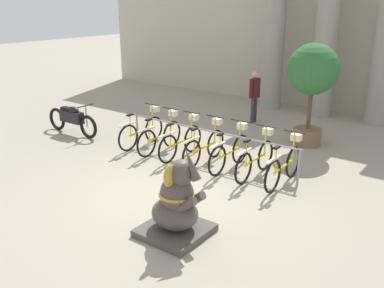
{
  "coord_description": "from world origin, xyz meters",
  "views": [
    {
      "loc": [
        4.73,
        -5.8,
        3.61
      ],
      "look_at": [
        0.16,
        0.37,
        1.0
      ],
      "focal_mm": 40.0,
      "sensor_mm": 36.0,
      "label": 1
    }
  ],
  "objects_px": {
    "bicycle_3": "(205,146)",
    "person_pedestrian": "(255,92)",
    "bicycle_0": "(142,130)",
    "bicycle_1": "(161,136)",
    "bicycle_6": "(284,165)",
    "motorcycle": "(72,119)",
    "potted_tree": "(313,76)",
    "bicycle_4": "(230,151)",
    "bicycle_2": "(182,141)",
    "bicycle_5": "(256,158)",
    "elephant_statue": "(177,205)"
  },
  "relations": [
    {
      "from": "bicycle_3",
      "to": "person_pedestrian",
      "type": "bearing_deg",
      "value": 101.49
    },
    {
      "from": "bicycle_0",
      "to": "person_pedestrian",
      "type": "height_order",
      "value": "person_pedestrian"
    },
    {
      "from": "bicycle_1",
      "to": "bicycle_6",
      "type": "height_order",
      "value": "same"
    },
    {
      "from": "bicycle_3",
      "to": "motorcycle",
      "type": "height_order",
      "value": "bicycle_3"
    },
    {
      "from": "bicycle_1",
      "to": "potted_tree",
      "type": "height_order",
      "value": "potted_tree"
    },
    {
      "from": "bicycle_3",
      "to": "bicycle_6",
      "type": "distance_m",
      "value": 1.99
    },
    {
      "from": "bicycle_1",
      "to": "bicycle_6",
      "type": "relative_size",
      "value": 1.0
    },
    {
      "from": "person_pedestrian",
      "to": "bicycle_4",
      "type": "bearing_deg",
      "value": -68.92
    },
    {
      "from": "bicycle_2",
      "to": "bicycle_6",
      "type": "bearing_deg",
      "value": -0.25
    },
    {
      "from": "bicycle_0",
      "to": "bicycle_1",
      "type": "relative_size",
      "value": 1.0
    },
    {
      "from": "bicycle_5",
      "to": "elephant_statue",
      "type": "relative_size",
      "value": 1.06
    },
    {
      "from": "bicycle_5",
      "to": "elephant_statue",
      "type": "height_order",
      "value": "elephant_statue"
    },
    {
      "from": "bicycle_0",
      "to": "motorcycle",
      "type": "distance_m",
      "value": 2.29
    },
    {
      "from": "bicycle_1",
      "to": "potted_tree",
      "type": "relative_size",
      "value": 0.63
    },
    {
      "from": "elephant_statue",
      "to": "bicycle_5",
      "type": "bearing_deg",
      "value": 92.96
    },
    {
      "from": "bicycle_0",
      "to": "bicycle_1",
      "type": "bearing_deg",
      "value": -4.26
    },
    {
      "from": "bicycle_2",
      "to": "bicycle_4",
      "type": "bearing_deg",
      "value": 2.02
    },
    {
      "from": "bicycle_4",
      "to": "motorcycle",
      "type": "distance_m",
      "value": 4.92
    },
    {
      "from": "bicycle_5",
      "to": "bicycle_6",
      "type": "distance_m",
      "value": 0.66
    },
    {
      "from": "bicycle_3",
      "to": "elephant_statue",
      "type": "distance_m",
      "value": 3.25
    },
    {
      "from": "bicycle_3",
      "to": "bicycle_4",
      "type": "xyz_separation_m",
      "value": [
        0.66,
        0.02,
        0.0
      ]
    },
    {
      "from": "bicycle_0",
      "to": "bicycle_3",
      "type": "bearing_deg",
      "value": -0.98
    },
    {
      "from": "bicycle_6",
      "to": "motorcycle",
      "type": "distance_m",
      "value": 6.24
    },
    {
      "from": "bicycle_1",
      "to": "motorcycle",
      "type": "bearing_deg",
      "value": -172.63
    },
    {
      "from": "bicycle_5",
      "to": "bicycle_2",
      "type": "bearing_deg",
      "value": -179.75
    },
    {
      "from": "bicycle_1",
      "to": "potted_tree",
      "type": "bearing_deg",
      "value": 44.83
    },
    {
      "from": "bicycle_6",
      "to": "person_pedestrian",
      "type": "bearing_deg",
      "value": 126.33
    },
    {
      "from": "bicycle_5",
      "to": "bicycle_6",
      "type": "bearing_deg",
      "value": -1.74
    },
    {
      "from": "bicycle_0",
      "to": "bicycle_4",
      "type": "relative_size",
      "value": 1.0
    },
    {
      "from": "bicycle_5",
      "to": "bicycle_6",
      "type": "relative_size",
      "value": 1.0
    },
    {
      "from": "bicycle_0",
      "to": "bicycle_3",
      "type": "relative_size",
      "value": 1.0
    },
    {
      "from": "elephant_statue",
      "to": "person_pedestrian",
      "type": "distance_m",
      "value": 6.96
    },
    {
      "from": "bicycle_6",
      "to": "potted_tree",
      "type": "xyz_separation_m",
      "value": [
        -0.6,
        2.71,
        1.38
      ]
    },
    {
      "from": "bicycle_4",
      "to": "bicycle_6",
      "type": "xyz_separation_m",
      "value": [
        1.33,
        -0.06,
        0.0
      ]
    },
    {
      "from": "bicycle_3",
      "to": "motorcycle",
      "type": "relative_size",
      "value": 0.82
    },
    {
      "from": "bicycle_3",
      "to": "bicycle_4",
      "type": "distance_m",
      "value": 0.66
    },
    {
      "from": "bicycle_2",
      "to": "bicycle_4",
      "type": "xyz_separation_m",
      "value": [
        1.33,
        0.05,
        0.0
      ]
    },
    {
      "from": "bicycle_4",
      "to": "elephant_statue",
      "type": "distance_m",
      "value": 3.03
    },
    {
      "from": "bicycle_3",
      "to": "potted_tree",
      "type": "xyz_separation_m",
      "value": [
        1.39,
        2.68,
        1.38
      ]
    },
    {
      "from": "bicycle_2",
      "to": "bicycle_6",
      "type": "height_order",
      "value": "same"
    },
    {
      "from": "bicycle_1",
      "to": "bicycle_2",
      "type": "bearing_deg",
      "value": -0.6
    },
    {
      "from": "bicycle_4",
      "to": "person_pedestrian",
      "type": "bearing_deg",
      "value": 111.08
    },
    {
      "from": "bicycle_4",
      "to": "motorcycle",
      "type": "bearing_deg",
      "value": -175.14
    },
    {
      "from": "bicycle_0",
      "to": "elephant_statue",
      "type": "bearing_deg",
      "value": -40.23
    },
    {
      "from": "bicycle_2",
      "to": "bicycle_3",
      "type": "distance_m",
      "value": 0.66
    },
    {
      "from": "bicycle_5",
      "to": "bicycle_3",
      "type": "bearing_deg",
      "value": 179.41
    },
    {
      "from": "elephant_statue",
      "to": "potted_tree",
      "type": "height_order",
      "value": "potted_tree"
    },
    {
      "from": "bicycle_2",
      "to": "motorcycle",
      "type": "distance_m",
      "value": 3.59
    },
    {
      "from": "bicycle_1",
      "to": "bicycle_2",
      "type": "distance_m",
      "value": 0.66
    },
    {
      "from": "bicycle_6",
      "to": "person_pedestrian",
      "type": "relative_size",
      "value": 1.04
    }
  ]
}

